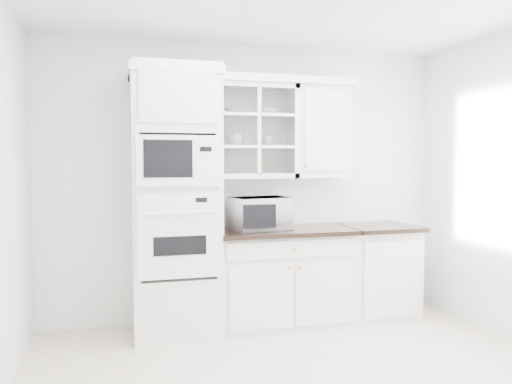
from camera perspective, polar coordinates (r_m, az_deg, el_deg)
name	(u,v)px	position (r m, az deg, el deg)	size (l,w,h in m)	color
room_shell	(291,132)	(3.71, 4.01, 6.85)	(4.00, 3.50, 2.70)	white
oven_column	(175,202)	(4.53, -9.19, -1.12)	(0.76, 0.68, 2.40)	silver
base_cabinet_run	(283,275)	(4.89, 3.14, -9.49)	(1.32, 0.67, 0.92)	silver
extra_base_cabinet	(377,269)	(5.28, 13.63, -8.60)	(0.72, 0.67, 0.92)	silver
upper_cabinet_glass	(255,131)	(4.83, -0.16, 6.94)	(0.80, 0.33, 0.90)	silver
upper_cabinet_solid	(320,132)	(5.04, 7.33, 6.77)	(0.55, 0.33, 0.90)	silver
crown_molding	(245,80)	(4.83, -1.32, 12.73)	(2.14, 0.38, 0.07)	white
countertop_microwave	(260,213)	(4.72, 0.40, -2.44)	(0.53, 0.44, 0.31)	white
bowl_a	(237,111)	(4.78, -2.24, 9.22)	(0.22, 0.22, 0.05)	white
bowl_b	(268,112)	(4.87, 1.38, 9.16)	(0.19, 0.19, 0.06)	white
cup_a	(236,140)	(4.78, -2.31, 5.96)	(0.14, 0.14, 0.11)	white
cup_b	(268,141)	(4.85, 1.35, 5.83)	(0.10, 0.10, 0.09)	white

